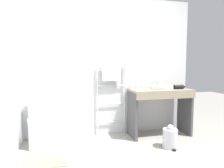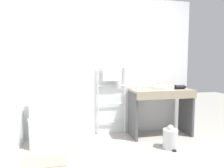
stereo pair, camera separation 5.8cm
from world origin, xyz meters
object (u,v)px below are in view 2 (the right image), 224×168
Objects in this scene: trash_bin at (170,138)px; hair_dryer at (180,87)px; toilet at (42,124)px; sink_basin at (164,87)px; cup_near_wall at (133,86)px; towel_radiator at (112,84)px; cup_near_edge at (138,87)px.

hair_dryer is at bearing 48.90° from trash_bin.
toilet is 3.59× the size of hair_dryer.
sink_basin reaches higher than toilet.
cup_near_wall is at bearing 164.93° from sink_basin.
sink_basin is 0.54m from cup_near_wall.
towel_radiator is (1.16, 0.27, 0.57)m from toilet.
toilet is 1.96m from trash_bin.
towel_radiator is 0.45m from cup_near_edge.
cup_near_edge is (-0.45, 0.08, 0.01)m from sink_basin.
toilet reaches higher than trash_bin.
towel_radiator is at bearing 132.43° from trash_bin.
cup_near_edge is (0.07, -0.06, 0.00)m from cup_near_wall.
cup_near_wall reaches higher than hair_dryer.
trash_bin is at bearing -131.10° from hair_dryer.
cup_near_edge is 0.74m from hair_dryer.
toilet is 1.62m from cup_near_wall.
trash_bin is (1.88, -0.52, -0.18)m from toilet.
hair_dryer reaches higher than sink_basin.
toilet is at bearing -166.97° from towel_radiator.
cup_near_wall is at bearing 140.20° from cup_near_edge.
sink_basin is at bearing -14.04° from towel_radiator.
cup_near_wall is at bearing 165.23° from hair_dryer.
sink_basin is 1.63× the size of hair_dryer.
hair_dryer is 0.97m from trash_bin.
cup_near_wall is (1.52, 0.19, 0.53)m from toilet.
cup_near_edge is at bearing 4.70° from toilet.
cup_near_wall reaches higher than trash_bin.
cup_near_edge is 0.25× the size of trash_bin.
cup_near_edge is at bearing 168.24° from hair_dryer.
cup_near_wall is 0.25× the size of trash_bin.
sink_basin is at bearing 165.80° from hair_dryer.
cup_near_edge is 0.40× the size of hair_dryer.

